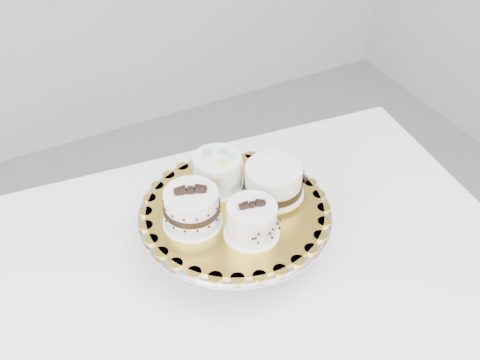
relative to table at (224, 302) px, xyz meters
name	(u,v)px	position (x,y,z in m)	size (l,w,h in m)	color
table	(224,302)	(0.00, 0.00, 0.00)	(1.25, 0.90, 0.75)	white
cake_stand	(235,223)	(0.05, 0.06, 0.15)	(0.37, 0.37, 0.10)	gray
cake_board	(235,210)	(0.05, 0.06, 0.18)	(0.34, 0.34, 0.00)	gold
cake_swirl	(252,221)	(0.05, -0.02, 0.22)	(0.11, 0.11, 0.08)	white
cake_banded	(192,209)	(-0.03, 0.06, 0.22)	(0.13, 0.13, 0.09)	white
cake_dots	(218,171)	(0.06, 0.13, 0.22)	(0.12, 0.12, 0.07)	white
cake_ribbon	(274,181)	(0.14, 0.06, 0.21)	(0.14, 0.14, 0.07)	white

